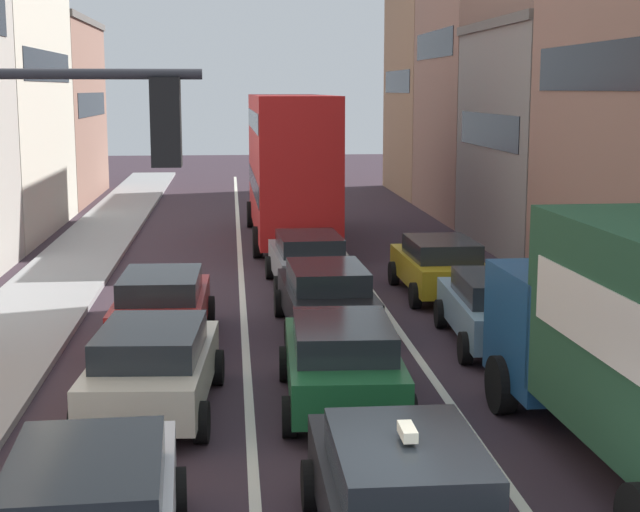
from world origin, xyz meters
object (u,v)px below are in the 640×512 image
(hatchback_centre_lane_third, at_px, (326,296))
(coupe_centre_lane_fourth, at_px, (309,259))
(sedan_left_lane_third, at_px, (162,305))
(wagon_left_lane_second, at_px, (153,366))
(wagon_right_lane_far, at_px, (440,265))
(sedan_right_lane_behind_truck, at_px, (497,307))
(taxi_centre_lane_front, at_px, (404,496))
(sedan_centre_lane_second, at_px, (342,360))
(bus_mid_queue_primary, at_px, (290,161))

(hatchback_centre_lane_third, relative_size, coupe_centre_lane_fourth, 1.00)
(sedan_left_lane_third, bearing_deg, hatchback_centre_lane_third, -79.21)
(wagon_left_lane_second, bearing_deg, wagon_right_lane_far, -33.56)
(coupe_centre_lane_fourth, distance_m, sedan_right_lane_behind_truck, 7.01)
(coupe_centre_lane_fourth, bearing_deg, taxi_centre_lane_front, 177.18)
(sedan_right_lane_behind_truck, distance_m, wagon_right_lane_far, 4.95)
(coupe_centre_lane_fourth, bearing_deg, hatchback_centre_lane_third, 178.07)
(taxi_centre_lane_front, xyz_separation_m, sedan_centre_lane_second, (-0.06, 5.52, -0.00))
(sedan_left_lane_third, distance_m, bus_mid_queue_primary, 13.97)
(taxi_centre_lane_front, height_order, wagon_left_lane_second, taxi_centre_lane_front)
(taxi_centre_lane_front, distance_m, coupe_centre_lane_fourth, 15.30)
(hatchback_centre_lane_third, bearing_deg, wagon_left_lane_second, 145.38)
(hatchback_centre_lane_third, xyz_separation_m, wagon_right_lane_far, (3.27, 3.46, 0.00))
(hatchback_centre_lane_third, bearing_deg, wagon_right_lane_far, -44.97)
(sedan_centre_lane_second, bearing_deg, sedan_left_lane_third, 37.81)
(sedan_centre_lane_second, xyz_separation_m, hatchback_centre_lane_third, (0.24, 5.15, 0.00))
(sedan_centre_lane_second, relative_size, sedan_right_lane_behind_truck, 1.00)
(sedan_right_lane_behind_truck, relative_size, bus_mid_queue_primary, 0.42)
(coupe_centre_lane_fourth, relative_size, wagon_right_lane_far, 1.01)
(sedan_centre_lane_second, distance_m, sedan_left_lane_third, 5.63)
(wagon_right_lane_far, bearing_deg, sedan_left_lane_third, 119.98)
(sedan_right_lane_behind_truck, relative_size, wagon_right_lane_far, 1.01)
(sedan_left_lane_third, relative_size, coupe_centre_lane_fourth, 0.99)
(coupe_centre_lane_fourth, bearing_deg, sedan_right_lane_behind_truck, -152.85)
(coupe_centre_lane_fourth, bearing_deg, wagon_left_lane_second, 158.97)
(hatchback_centre_lane_third, distance_m, bus_mid_queue_primary, 12.95)
(wagon_left_lane_second, xyz_separation_m, sedan_right_lane_behind_truck, (6.78, 3.71, 0.00))
(sedan_right_lane_behind_truck, distance_m, bus_mid_queue_primary, 14.82)
(coupe_centre_lane_fourth, bearing_deg, sedan_left_lane_third, 143.83)
(taxi_centre_lane_front, distance_m, sedan_right_lane_behind_truck, 9.87)
(hatchback_centre_lane_third, bearing_deg, coupe_centre_lane_fourth, -1.35)
(bus_mid_queue_primary, bearing_deg, wagon_right_lane_far, -161.13)
(coupe_centre_lane_fourth, xyz_separation_m, bus_mid_queue_primary, (0.01, 8.16, 2.03))
(wagon_left_lane_second, bearing_deg, hatchback_centre_lane_third, -29.05)
(taxi_centre_lane_front, distance_m, hatchback_centre_lane_third, 10.67)
(bus_mid_queue_primary, bearing_deg, taxi_centre_lane_front, 179.08)
(taxi_centre_lane_front, xyz_separation_m, sedan_right_lane_behind_truck, (3.59, 9.19, -0.00))
(sedan_centre_lane_second, height_order, bus_mid_queue_primary, bus_mid_queue_primary)
(wagon_left_lane_second, relative_size, hatchback_centre_lane_third, 1.01)
(wagon_left_lane_second, bearing_deg, sedan_right_lane_behind_truck, -57.40)
(taxi_centre_lane_front, relative_size, coupe_centre_lane_fourth, 0.98)
(sedan_centre_lane_second, bearing_deg, hatchback_centre_lane_third, -0.62)
(sedan_centre_lane_second, relative_size, coupe_centre_lane_fourth, 1.00)
(taxi_centre_lane_front, height_order, bus_mid_queue_primary, bus_mid_queue_primary)
(taxi_centre_lane_front, relative_size, bus_mid_queue_primary, 0.41)
(hatchback_centre_lane_third, relative_size, bus_mid_queue_primary, 0.41)
(wagon_left_lane_second, distance_m, wagon_right_lane_far, 10.90)
(hatchback_centre_lane_third, height_order, bus_mid_queue_primary, bus_mid_queue_primary)
(hatchback_centre_lane_third, xyz_separation_m, sedan_right_lane_behind_truck, (3.41, -1.48, 0.00))
(sedan_left_lane_third, height_order, sedan_right_lane_behind_truck, same)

